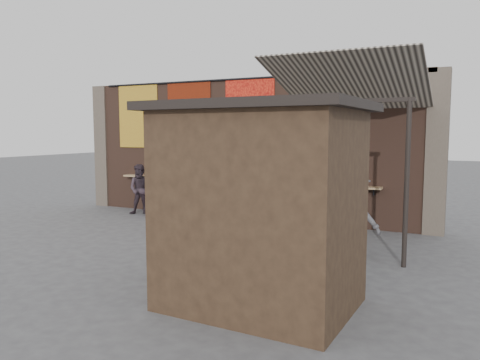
{
  "coord_description": "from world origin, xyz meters",
  "views": [
    {
      "loc": [
        5.89,
        -9.54,
        2.51
      ],
      "look_at": [
        0.63,
        1.2,
        1.26
      ],
      "focal_mm": 35.0,
      "sensor_mm": 36.0,
      "label": 1
    }
  ],
  "objects_px": {
    "diner_right": "(141,190)",
    "shopper_grey": "(353,214)",
    "scooter_stool_3": "(202,205)",
    "shopper_navy": "(325,215)",
    "scooter_stool_1": "(173,201)",
    "diner_left": "(156,186)",
    "scooter_stool_6": "(257,211)",
    "scooter_stool_0": "(158,203)",
    "scooter_stool_8": "(295,211)",
    "shelf_box": "(293,179)",
    "scooter_stool_4": "(222,207)",
    "scooter_stool_2": "(187,204)",
    "scooter_stool_9": "(315,213)",
    "scooter_stool_7": "(275,211)",
    "shopper_tan": "(256,198)",
    "market_stall": "(261,210)",
    "scooter_stool_5": "(239,209)"
  },
  "relations": [
    {
      "from": "diner_right",
      "to": "shopper_grey",
      "type": "xyz_separation_m",
      "value": [
        6.85,
        -2.13,
        0.13
      ]
    },
    {
      "from": "scooter_stool_3",
      "to": "shopper_navy",
      "type": "distance_m",
      "value": 4.86
    },
    {
      "from": "scooter_stool_1",
      "to": "diner_left",
      "type": "xyz_separation_m",
      "value": [
        -0.57,
        -0.01,
        0.42
      ]
    },
    {
      "from": "scooter_stool_6",
      "to": "shopper_navy",
      "type": "bearing_deg",
      "value": -42.24
    },
    {
      "from": "scooter_stool_1",
      "to": "diner_left",
      "type": "bearing_deg",
      "value": -179.04
    },
    {
      "from": "scooter_stool_0",
      "to": "scooter_stool_8",
      "type": "distance_m",
      "value": 4.44
    },
    {
      "from": "scooter_stool_1",
      "to": "scooter_stool_8",
      "type": "xyz_separation_m",
      "value": [
        3.88,
        -0.02,
        -0.01
      ]
    },
    {
      "from": "shelf_box",
      "to": "diner_left",
      "type": "xyz_separation_m",
      "value": [
        -4.26,
        -0.3,
        -0.4
      ]
    },
    {
      "from": "scooter_stool_0",
      "to": "scooter_stool_4",
      "type": "bearing_deg",
      "value": -1.04
    },
    {
      "from": "scooter_stool_2",
      "to": "shopper_grey",
      "type": "xyz_separation_m",
      "value": [
        5.41,
        -2.43,
        0.52
      ]
    },
    {
      "from": "scooter_stool_9",
      "to": "shopper_grey",
      "type": "distance_m",
      "value": 2.86
    },
    {
      "from": "scooter_stool_7",
      "to": "scooter_stool_1",
      "type": "bearing_deg",
      "value": -179.72
    },
    {
      "from": "scooter_stool_7",
      "to": "shelf_box",
      "type": "bearing_deg",
      "value": 35.52
    },
    {
      "from": "shelf_box",
      "to": "diner_left",
      "type": "relative_size",
      "value": 0.32
    },
    {
      "from": "scooter_stool_9",
      "to": "scooter_stool_4",
      "type": "bearing_deg",
      "value": 179.91
    },
    {
      "from": "scooter_stool_7",
      "to": "diner_left",
      "type": "xyz_separation_m",
      "value": [
        -3.87,
        -0.03,
        0.48
      ]
    },
    {
      "from": "scooter_stool_9",
      "to": "shopper_tan",
      "type": "distance_m",
      "value": 1.72
    },
    {
      "from": "shelf_box",
      "to": "market_stall",
      "type": "xyz_separation_m",
      "value": [
        1.6,
        -5.82,
        0.15
      ]
    },
    {
      "from": "scooter_stool_2",
      "to": "scooter_stool_8",
      "type": "height_order",
      "value": "scooter_stool_8"
    },
    {
      "from": "shelf_box",
      "to": "shopper_grey",
      "type": "xyz_separation_m",
      "value": [
        2.22,
        -2.71,
        -0.35
      ]
    },
    {
      "from": "shopper_grey",
      "to": "scooter_stool_4",
      "type": "bearing_deg",
      "value": -8.84
    },
    {
      "from": "diner_left",
      "to": "shopper_tan",
      "type": "height_order",
      "value": "shopper_tan"
    },
    {
      "from": "scooter_stool_6",
      "to": "market_stall",
      "type": "distance_m",
      "value": 6.2
    },
    {
      "from": "shelf_box",
      "to": "shopper_navy",
      "type": "relative_size",
      "value": 0.34
    },
    {
      "from": "scooter_stool_0",
      "to": "scooter_stool_1",
      "type": "xyz_separation_m",
      "value": [
        0.56,
        -0.01,
        0.07
      ]
    },
    {
      "from": "scooter_stool_7",
      "to": "scooter_stool_9",
      "type": "distance_m",
      "value": 1.11
    },
    {
      "from": "scooter_stool_3",
      "to": "scooter_stool_9",
      "type": "bearing_deg",
      "value": 0.0
    },
    {
      "from": "scooter_stool_3",
      "to": "shopper_grey",
      "type": "distance_m",
      "value": 5.44
    },
    {
      "from": "scooter_stool_4",
      "to": "shopper_grey",
      "type": "height_order",
      "value": "shopper_grey"
    },
    {
      "from": "scooter_stool_5",
      "to": "shopper_tan",
      "type": "distance_m",
      "value": 1.75
    },
    {
      "from": "scooter_stool_4",
      "to": "scooter_stool_7",
      "type": "relative_size",
      "value": 1.05
    },
    {
      "from": "scooter_stool_8",
      "to": "scooter_stool_0",
      "type": "bearing_deg",
      "value": 179.63
    },
    {
      "from": "diner_left",
      "to": "shopper_tan",
      "type": "distance_m",
      "value": 4.09
    },
    {
      "from": "scooter_stool_4",
      "to": "scooter_stool_8",
      "type": "bearing_deg",
      "value": 0.31
    },
    {
      "from": "scooter_stool_3",
      "to": "scooter_stool_7",
      "type": "bearing_deg",
      "value": 1.23
    },
    {
      "from": "scooter_stool_2",
      "to": "scooter_stool_6",
      "type": "xyz_separation_m",
      "value": [
        2.25,
        0.02,
        -0.04
      ]
    },
    {
      "from": "scooter_stool_6",
      "to": "shopper_grey",
      "type": "height_order",
      "value": "shopper_grey"
    },
    {
      "from": "scooter_stool_1",
      "to": "shopper_tan",
      "type": "relative_size",
      "value": 0.5
    },
    {
      "from": "diner_left",
      "to": "scooter_stool_8",
      "type": "bearing_deg",
      "value": -22.69
    },
    {
      "from": "scooter_stool_0",
      "to": "market_stall",
      "type": "height_order",
      "value": "market_stall"
    },
    {
      "from": "diner_right",
      "to": "shopper_navy",
      "type": "distance_m",
      "value": 6.58
    },
    {
      "from": "diner_right",
      "to": "market_stall",
      "type": "bearing_deg",
      "value": -63.29
    },
    {
      "from": "scooter_stool_0",
      "to": "scooter_stool_4",
      "type": "height_order",
      "value": "scooter_stool_4"
    },
    {
      "from": "scooter_stool_1",
      "to": "shopper_navy",
      "type": "distance_m",
      "value": 5.81
    },
    {
      "from": "scooter_stool_0",
      "to": "scooter_stool_8",
      "type": "relative_size",
      "value": 0.84
    },
    {
      "from": "scooter_stool_0",
      "to": "scooter_stool_7",
      "type": "distance_m",
      "value": 3.86
    },
    {
      "from": "shelf_box",
      "to": "diner_left",
      "type": "height_order",
      "value": "diner_left"
    },
    {
      "from": "diner_left",
      "to": "shopper_grey",
      "type": "relative_size",
      "value": 0.95
    },
    {
      "from": "scooter_stool_1",
      "to": "shopper_grey",
      "type": "bearing_deg",
      "value": -22.3
    },
    {
      "from": "scooter_stool_5",
      "to": "scooter_stool_6",
      "type": "xyz_separation_m",
      "value": [
        0.53,
        0.05,
        -0.03
      ]
    }
  ]
}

